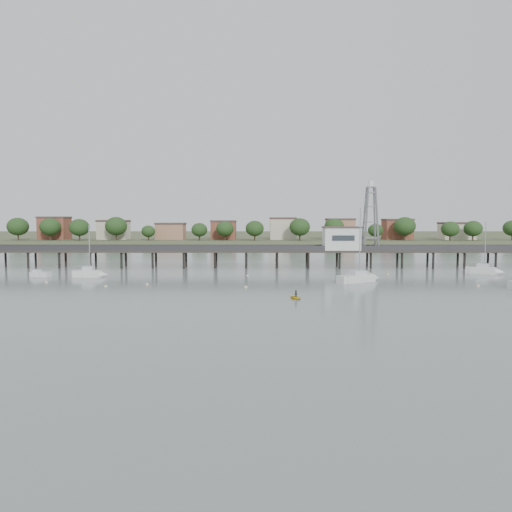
{
  "coord_description": "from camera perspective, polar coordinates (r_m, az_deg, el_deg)",
  "views": [
    {
      "loc": [
        6.05,
        -52.52,
        11.18
      ],
      "look_at": [
        5.75,
        42.0,
        4.0
      ],
      "focal_mm": 35.0,
      "sensor_mm": 36.0,
      "label": 1
    }
  ],
  "objects": [
    {
      "name": "far_shore",
      "position": [
        292.33,
        -0.94,
        2.34
      ],
      "size": [
        500.0,
        170.0,
        10.4
      ],
      "color": "#475133",
      "rests_on": "ground"
    },
    {
      "name": "ground_plane",
      "position": [
        54.03,
        -6.31,
        -7.62
      ],
      "size": [
        500.0,
        500.0,
        0.0
      ],
      "primitive_type": "plane",
      "color": "slate",
      "rests_on": "ground"
    },
    {
      "name": "mooring_buoys",
      "position": [
        87.18,
        -1.87,
        -2.97
      ],
      "size": [
        73.47,
        18.76,
        0.39
      ],
      "color": "beige",
      "rests_on": "ground"
    },
    {
      "name": "pier",
      "position": [
        112.92,
        -2.89,
        0.59
      ],
      "size": [
        150.0,
        5.0,
        5.5
      ],
      "color": "#2D2823",
      "rests_on": "ground"
    },
    {
      "name": "yellow_dinghy",
      "position": [
        69.75,
        4.58,
        -4.89
      ],
      "size": [
        1.86,
        1.02,
        2.5
      ],
      "primitive_type": "imported",
      "rotation": [
        0.0,
        0.0,
        0.3
      ],
      "color": "yellow",
      "rests_on": "ground"
    },
    {
      "name": "sailboat_b",
      "position": [
        99.75,
        -18.18,
        -1.93
      ],
      "size": [
        6.14,
        1.99,
        10.26
      ],
      "rotation": [
        0.0,
        0.0,
        -0.04
      ],
      "color": "silver",
      "rests_on": "ground"
    },
    {
      "name": "lattice_tower",
      "position": [
        115.36,
        12.96,
        4.19
      ],
      "size": [
        3.2,
        3.2,
        15.5
      ],
      "color": "slate",
      "rests_on": "ground"
    },
    {
      "name": "pier_building",
      "position": [
        114.19,
        9.74,
        2.02
      ],
      "size": [
        8.4,
        5.4,
        5.3
      ],
      "color": "silver",
      "rests_on": "ground"
    },
    {
      "name": "sailboat_c",
      "position": [
        90.06,
        12.15,
        -2.47
      ],
      "size": [
        8.35,
        6.32,
        13.68
      ],
      "rotation": [
        0.0,
        0.0,
        0.54
      ],
      "color": "silver",
      "rests_on": "ground"
    },
    {
      "name": "dinghy_occupant",
      "position": [
        69.75,
        4.58,
        -4.89
      ],
      "size": [
        0.51,
        1.06,
        0.24
      ],
      "primitive_type": "imported",
      "rotation": [
        0.0,
        0.0,
        3.29
      ],
      "color": "black",
      "rests_on": "ground"
    },
    {
      "name": "sailboat_e",
      "position": [
        110.58,
        24.92,
        -1.52
      ],
      "size": [
        6.59,
        4.96,
        10.96
      ],
      "rotation": [
        0.0,
        0.0,
        -0.53
      ],
      "color": "silver",
      "rests_on": "ground"
    },
    {
      "name": "white_tender",
      "position": [
        104.21,
        -23.45,
        -1.92
      ],
      "size": [
        4.12,
        2.57,
        1.49
      ],
      "rotation": [
        0.0,
        0.0,
        -0.27
      ],
      "color": "silver",
      "rests_on": "ground"
    }
  ]
}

